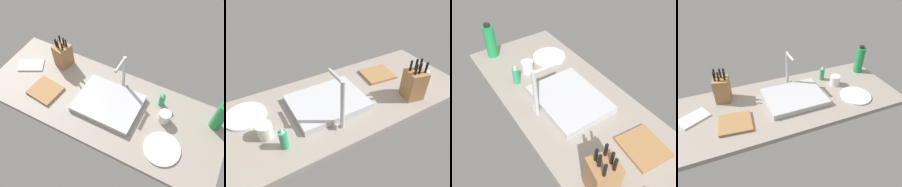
{
  "view_description": "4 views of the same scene",
  "coord_description": "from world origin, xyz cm",
  "views": [
    {
      "loc": [
        54.17,
        -87.2,
        150.94
      ],
      "look_at": [
        6.55,
        3.87,
        13.04
      ],
      "focal_mm": 39.59,
      "sensor_mm": 36.0,
      "label": 1
    },
    {
      "loc": [
        50.04,
        89.6,
        89.63
      ],
      "look_at": [
        -1.57,
        0.53,
        9.67
      ],
      "focal_mm": 34.01,
      "sensor_mm": 36.0,
      "label": 2
    },
    {
      "loc": [
        -76.81,
        60.19,
        104.68
      ],
      "look_at": [
        6.97,
        2.92,
        10.38
      ],
      "focal_mm": 38.56,
      "sensor_mm": 36.0,
      "label": 3
    },
    {
      "loc": [
        -45.03,
        -118.19,
        102.36
      ],
      "look_at": [
        2.25,
        1.35,
        8.77
      ],
      "focal_mm": 33.34,
      "sensor_mm": 36.0,
      "label": 4
    }
  ],
  "objects": [
    {
      "name": "countertop_slab",
      "position": [
        0.0,
        0.0,
        1.75
      ],
      "size": [
        176.27,
        66.83,
        3.5
      ],
      "primitive_type": "cube",
      "color": "gray",
      "rests_on": "ground"
    },
    {
      "name": "sink_basin",
      "position": [
        5.53,
        0.21,
        5.51
      ],
      "size": [
        45.05,
        34.75,
        4.01
      ],
      "primitive_type": "cube",
      "color": "#B7BABF",
      "rests_on": "countertop_slab"
    },
    {
      "name": "faucet",
      "position": [
        7.58,
        19.13,
        21.38
      ],
      "size": [
        5.5,
        14.91,
        30.4
      ],
      "color": "#B7BABF",
      "rests_on": "countertop_slab"
    },
    {
      "name": "knife_block",
      "position": [
        -45.3,
        19.71,
        13.28
      ],
      "size": [
        13.41,
        14.12,
        25.54
      ],
      "rotation": [
        0.0,
        0.0,
        -0.22
      ],
      "color": "#9E7042",
      "rests_on": "countertop_slab"
    },
    {
      "name": "cutting_board",
      "position": [
        -42.03,
        -11.0,
        4.4
      ],
      "size": [
        23.83,
        21.81,
        1.8
      ],
      "primitive_type": "cube",
      "rotation": [
        0.0,
        0.0,
        -0.11
      ],
      "color": "#9E7042",
      "rests_on": "countertop_slab"
    },
    {
      "name": "soap_bottle",
      "position": [
        39.03,
        17.98,
        9.3
      ],
      "size": [
        4.21,
        4.21,
        13.4
      ],
      "color": "#2D9966",
      "rests_on": "countertop_slab"
    },
    {
      "name": "water_bottle",
      "position": [
        77.45,
        18.49,
        15.44
      ],
      "size": [
        7.86,
        7.86,
        25.38
      ],
      "color": "#1E8E47",
      "rests_on": "countertop_slab"
    },
    {
      "name": "dinner_plate",
      "position": [
        51.91,
        -14.45,
        4.1
      ],
      "size": [
        23.88,
        23.88,
        1.2
      ],
      "primitive_type": "cylinder",
      "color": "white",
      "rests_on": "countertop_slab"
    },
    {
      "name": "dish_towel",
      "position": [
        -67.99,
        4.75,
        4.1
      ],
      "size": [
        23.0,
        19.87,
        1.2
      ],
      "primitive_type": "cube",
      "rotation": [
        0.0,
        0.0,
        0.48
      ],
      "color": "white",
      "rests_on": "countertop_slab"
    },
    {
      "name": "coffee_mug",
      "position": [
        45.3,
        6.54,
        7.64
      ],
      "size": [
        8.11,
        8.11,
        8.28
      ],
      "primitive_type": "cylinder",
      "color": "silver",
      "rests_on": "countertop_slab"
    }
  ]
}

